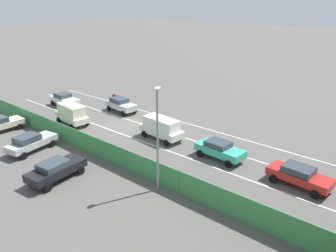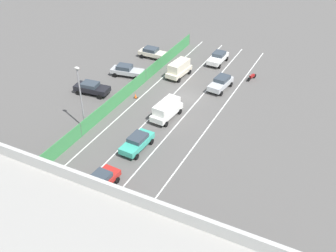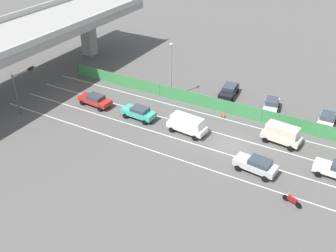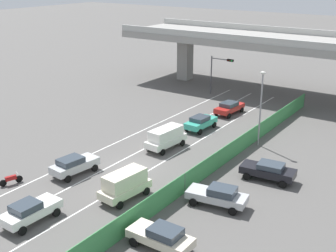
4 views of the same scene
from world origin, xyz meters
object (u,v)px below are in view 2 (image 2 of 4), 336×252
at_px(car_van_cream, 179,68).
at_px(car_sedan_white, 218,58).
at_px(car_taxi_teal, 137,142).
at_px(street_lamp, 80,93).
at_px(car_van_white, 167,109).
at_px(traffic_light, 102,232).
at_px(parked_sedan_dark, 92,88).
at_px(motorcycle, 252,77).
at_px(traffic_cone, 136,96).
at_px(parked_sedan_cream, 153,53).
at_px(parked_wagon_silver, 127,70).
at_px(car_sedan_red, 99,182).
at_px(car_sedan_silver, 221,83).

bearing_deg(car_van_cream, car_sedan_white, -116.97).
relative_size(car_taxi_teal, street_lamp, 0.57).
distance_m(car_sedan_white, car_van_white, 16.83).
bearing_deg(traffic_light, parked_sedan_dark, -52.21).
xyz_separation_m(motorcycle, traffic_cone, (11.84, 11.53, -0.16)).
bearing_deg(parked_sedan_dark, car_taxi_teal, 146.09).
bearing_deg(parked_sedan_cream, parked_wagon_silver, 86.99).
bearing_deg(car_taxi_teal, parked_wagon_silver, -54.76).
height_order(car_van_white, parked_sedan_cream, car_van_white).
bearing_deg(parked_sedan_cream, motorcycle, 179.44).
bearing_deg(car_sedan_white, parked_wagon_silver, 44.29).
height_order(parked_sedan_dark, street_lamp, street_lamp).
xyz_separation_m(motorcycle, parked_sedan_dark, (17.44, 13.13, 0.43)).
bearing_deg(motorcycle, car_van_cream, 21.14).
xyz_separation_m(car_taxi_teal, traffic_light, (-5.34, 13.82, 3.02)).
bearing_deg(motorcycle, car_sedan_white, -25.39).
distance_m(car_sedan_red, traffic_cone, 17.03).
height_order(car_sedan_silver, street_lamp, street_lamp).
relative_size(motorcycle, parked_sedan_dark, 0.39).
distance_m(parked_sedan_cream, traffic_cone, 12.31).
distance_m(motorcycle, traffic_light, 34.68).
height_order(car_taxi_teal, parked_sedan_cream, parked_sedan_cream).
bearing_deg(car_sedan_silver, car_van_white, 71.34).
relative_size(parked_wagon_silver, traffic_cone, 7.49).
relative_size(car_van_cream, parked_sedan_dark, 0.94).
bearing_deg(parked_wagon_silver, street_lamp, 100.94).
bearing_deg(car_taxi_teal, car_van_cream, -79.28).
xyz_separation_m(car_sedan_silver, car_sedan_white, (3.16, -7.32, -0.03)).
relative_size(parked_sedan_dark, traffic_cone, 7.39).
xyz_separation_m(car_van_cream, parked_sedan_cream, (6.23, -3.80, -0.38)).
xyz_separation_m(traffic_light, street_lamp, (12.59, -14.43, 0.72)).
height_order(car_van_white, parked_sedan_dark, car_van_white).
bearing_deg(car_sedan_silver, car_taxi_teal, 78.65).
bearing_deg(car_van_white, car_sedan_silver, -108.66).
distance_m(car_sedan_white, parked_sedan_dark, 19.63).
relative_size(car_taxi_teal, parked_sedan_dark, 0.93).
xyz_separation_m(car_sedan_red, traffic_light, (-5.37, 6.89, 3.05)).
distance_m(car_sedan_silver, motorcycle, 5.34).
relative_size(car_sedan_white, traffic_cone, 6.88).
height_order(traffic_light, street_lamp, street_lamp).
xyz_separation_m(car_sedan_white, car_van_cream, (3.33, 6.55, 0.37)).
height_order(parked_sedan_cream, street_lamp, street_lamp).
bearing_deg(parked_wagon_silver, car_sedan_red, 115.17).
distance_m(parked_wagon_silver, traffic_cone, 6.36).
height_order(parked_wagon_silver, parked_sedan_dark, parked_wagon_silver).
xyz_separation_m(car_taxi_teal, car_van_white, (-0.05, -6.75, 0.33)).
bearing_deg(car_taxi_teal, car_sedan_silver, -101.35).
bearing_deg(street_lamp, parked_sedan_dark, -60.16).
relative_size(car_sedan_red, car_van_white, 0.98).
relative_size(car_sedan_red, car_sedan_white, 1.06).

